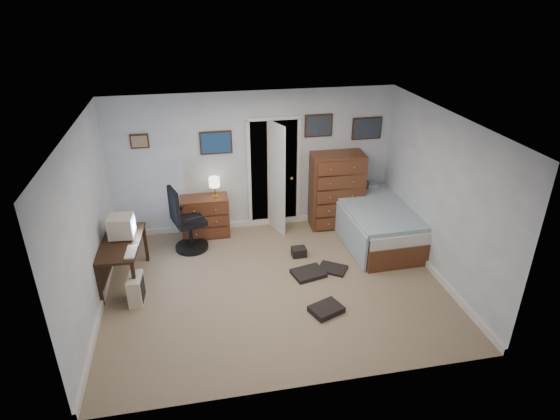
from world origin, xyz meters
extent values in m
cube|color=gray|center=(0.00, 0.00, -0.01)|extent=(5.00, 4.00, 0.02)
cube|color=black|center=(-2.20, 0.53, 0.68)|extent=(0.64, 1.24, 0.04)
cube|color=black|center=(-2.48, -0.02, 0.33)|extent=(0.05, 0.05, 0.66)
cube|color=black|center=(-2.00, -0.05, 0.33)|extent=(0.05, 0.05, 0.66)
cube|color=black|center=(-2.40, 1.11, 0.33)|extent=(0.05, 0.05, 0.66)
cube|color=black|center=(-1.92, 1.08, 0.33)|extent=(0.05, 0.05, 0.66)
cube|color=black|center=(-2.46, 0.55, 0.37)|extent=(0.10, 1.11, 0.46)
cube|color=beige|center=(-2.18, 0.68, 0.87)|extent=(0.37, 0.36, 0.31)
cube|color=#8CB2F2|center=(-2.00, 0.67, 0.87)|extent=(0.03, 0.26, 0.20)
cube|color=beige|center=(-2.18, 0.68, 0.70)|extent=(0.25, 0.25, 0.02)
cube|color=beige|center=(-2.02, 0.18, 0.70)|extent=(0.16, 0.38, 0.02)
cube|color=beige|center=(-2.00, -0.02, 0.21)|extent=(0.21, 0.40, 0.42)
cube|color=black|center=(-1.90, -0.03, 0.21)|extent=(0.02, 0.28, 0.32)
cylinder|color=black|center=(-1.20, 1.34, 0.03)|extent=(0.70, 0.70, 0.06)
cylinder|color=black|center=(-1.20, 1.34, 0.27)|extent=(0.08, 0.08, 0.43)
cube|color=black|center=(-1.20, 1.34, 0.52)|extent=(0.59, 0.59, 0.09)
cube|color=black|center=(-1.42, 1.26, 0.86)|extent=(0.19, 0.43, 0.59)
cube|color=black|center=(-1.12, 1.09, 0.67)|extent=(0.32, 0.15, 0.04)
cube|color=black|center=(-1.28, 1.58, 0.67)|extent=(0.32, 0.15, 0.04)
cube|color=maroon|center=(-2.32, 2.22, 0.41)|extent=(0.17, 0.17, 0.83)
cube|color=brown|center=(-0.93, 1.77, 0.37)|extent=(0.83, 0.41, 0.74)
cylinder|color=gold|center=(-0.73, 1.77, 0.75)|extent=(0.11, 0.11, 0.02)
cylinder|color=gold|center=(-0.73, 1.77, 0.86)|extent=(0.02, 0.02, 0.22)
cylinder|color=beige|center=(-0.73, 1.77, 1.01)|extent=(0.18, 0.18, 0.17)
cube|color=black|center=(0.35, 2.30, 1.00)|extent=(0.90, 0.60, 2.00)
cube|color=white|center=(-0.10, 1.97, 1.00)|extent=(0.06, 0.05, 2.00)
cube|color=white|center=(0.80, 1.97, 1.00)|extent=(0.06, 0.05, 2.00)
cube|color=white|center=(0.35, 1.97, 2.02)|extent=(0.96, 0.05, 0.06)
cube|color=white|center=(0.31, 1.86, 1.00)|extent=(0.31, 0.77, 2.00)
sphere|color=gold|center=(0.62, 1.71, 1.00)|extent=(0.06, 0.06, 0.06)
cube|color=brown|center=(1.46, 1.75, 0.69)|extent=(0.97, 0.60, 1.39)
cube|color=brown|center=(1.65, 1.88, 0.40)|extent=(0.90, 0.28, 0.80)
cube|color=black|center=(1.64, 1.81, 0.55)|extent=(0.82, 0.14, 0.27)
cube|color=maroon|center=(1.64, 1.81, 0.52)|extent=(0.72, 0.15, 0.20)
cube|color=brown|center=(2.00, 1.13, 0.19)|extent=(1.16, 2.23, 0.39)
cube|color=white|center=(2.00, 1.13, 0.48)|extent=(1.11, 2.18, 0.20)
cube|color=teal|center=(2.00, 1.02, 0.61)|extent=(1.22, 1.90, 0.11)
cube|color=teal|center=(1.42, 1.00, 0.31)|extent=(0.09, 1.87, 0.59)
cube|color=slate|center=(1.98, 1.95, 0.65)|extent=(0.62, 0.43, 0.14)
cube|color=#331E11|center=(-1.90, 1.98, 1.75)|extent=(0.30, 0.03, 0.24)
cube|color=brown|center=(-1.90, 1.96, 1.75)|extent=(0.25, 0.01, 0.19)
cube|color=#331E11|center=(-0.65, 1.98, 1.65)|extent=(0.55, 0.03, 0.40)
cube|color=#0C1658|center=(-0.65, 1.96, 1.65)|extent=(0.50, 0.01, 0.35)
cube|color=#331E11|center=(1.15, 1.98, 1.85)|extent=(0.50, 0.03, 0.40)
cube|color=black|center=(1.15, 1.96, 1.85)|extent=(0.45, 0.01, 0.35)
cube|color=#331E11|center=(2.05, 1.98, 1.75)|extent=(0.55, 0.03, 0.40)
cube|color=black|center=(2.05, 1.96, 1.75)|extent=(0.50, 0.01, 0.35)
cube|color=black|center=(0.58, -0.77, 0.04)|extent=(0.52, 0.46, 0.09)
cube|color=black|center=(0.97, 0.23, 0.02)|extent=(0.53, 0.50, 0.04)
cube|color=black|center=(0.54, 0.75, 0.07)|extent=(0.24, 0.20, 0.15)
cube|color=black|center=(0.56, 0.16, 0.03)|extent=(0.55, 0.48, 0.06)
camera|label=1|loc=(-1.05, -5.75, 4.09)|focal=30.00mm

